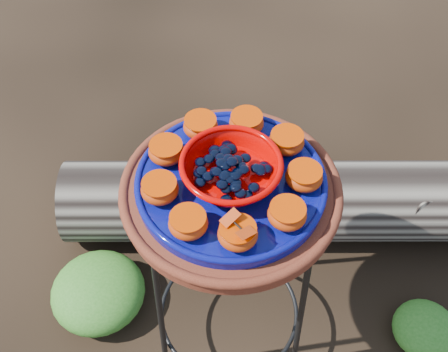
{
  "coord_description": "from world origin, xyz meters",
  "views": [
    {
      "loc": [
        -0.04,
        -0.73,
        1.68
      ],
      "look_at": [
        -0.01,
        0.0,
        0.78
      ],
      "focal_mm": 45.0,
      "sensor_mm": 36.0,
      "label": 1
    }
  ],
  "objects_px": {
    "terracotta_saucer": "(231,193)",
    "cobalt_plate": "(231,184)",
    "driftwood_log": "(283,201)",
    "plant_stand": "(229,277)",
    "red_bowl": "(231,171)"
  },
  "relations": [
    {
      "from": "terracotta_saucer",
      "to": "cobalt_plate",
      "type": "xyz_separation_m",
      "value": [
        0.0,
        0.0,
        0.03
      ]
    },
    {
      "from": "red_bowl",
      "to": "cobalt_plate",
      "type": "bearing_deg",
      "value": 0.0
    },
    {
      "from": "plant_stand",
      "to": "driftwood_log",
      "type": "xyz_separation_m",
      "value": [
        0.2,
        0.4,
        -0.21
      ]
    },
    {
      "from": "cobalt_plate",
      "to": "red_bowl",
      "type": "height_order",
      "value": "red_bowl"
    },
    {
      "from": "plant_stand",
      "to": "cobalt_plate",
      "type": "xyz_separation_m",
      "value": [
        0.0,
        0.0,
        0.4
      ]
    },
    {
      "from": "terracotta_saucer",
      "to": "red_bowl",
      "type": "xyz_separation_m",
      "value": [
        0.0,
        0.0,
        0.07
      ]
    },
    {
      "from": "red_bowl",
      "to": "driftwood_log",
      "type": "bearing_deg",
      "value": 63.31
    },
    {
      "from": "driftwood_log",
      "to": "terracotta_saucer",
      "type": "bearing_deg",
      "value": -116.69
    },
    {
      "from": "plant_stand",
      "to": "driftwood_log",
      "type": "bearing_deg",
      "value": 63.31
    },
    {
      "from": "cobalt_plate",
      "to": "driftwood_log",
      "type": "distance_m",
      "value": 0.76
    },
    {
      "from": "plant_stand",
      "to": "red_bowl",
      "type": "distance_m",
      "value": 0.44
    },
    {
      "from": "terracotta_saucer",
      "to": "driftwood_log",
      "type": "relative_size",
      "value": 0.32
    },
    {
      "from": "terracotta_saucer",
      "to": "red_bowl",
      "type": "relative_size",
      "value": 2.33
    },
    {
      "from": "plant_stand",
      "to": "driftwood_log",
      "type": "distance_m",
      "value": 0.5
    },
    {
      "from": "plant_stand",
      "to": "cobalt_plate",
      "type": "distance_m",
      "value": 0.4
    }
  ]
}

